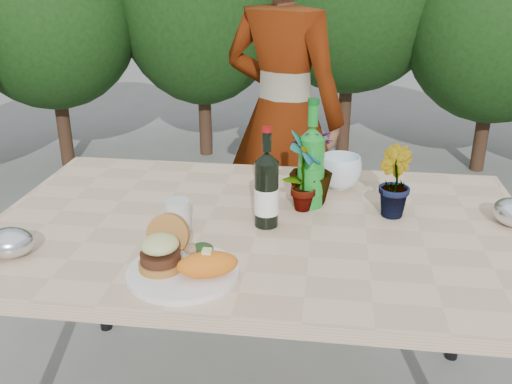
# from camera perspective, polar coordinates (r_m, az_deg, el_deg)

# --- Properties ---
(patio_table) EXTENTS (1.60, 1.00, 0.75)m
(patio_table) POSITION_cam_1_polar(r_m,az_deg,el_deg) (1.73, 0.36, -4.75)
(patio_table) COLOR #D7B58F
(patio_table) RESTS_ON ground
(shrub_hedge) EXTENTS (6.84, 5.18, 2.24)m
(shrub_hedge) POSITION_cam_1_polar(r_m,az_deg,el_deg) (3.32, 5.47, 16.42)
(shrub_hedge) COLOR #382316
(shrub_hedge) RESTS_ON ground
(dinner_plate) EXTENTS (0.28, 0.28, 0.01)m
(dinner_plate) POSITION_cam_1_polar(r_m,az_deg,el_deg) (1.44, -7.32, -7.96)
(dinner_plate) COLOR white
(dinner_plate) RESTS_ON patio_table
(burger_stack) EXTENTS (0.11, 0.16, 0.11)m
(burger_stack) POSITION_cam_1_polar(r_m,az_deg,el_deg) (1.45, -9.35, -5.58)
(burger_stack) COLOR #B7722D
(burger_stack) RESTS_ON dinner_plate
(sweet_potato) EXTENTS (0.17, 0.12, 0.06)m
(sweet_potato) POSITION_cam_1_polar(r_m,az_deg,el_deg) (1.39, -4.87, -7.24)
(sweet_potato) COLOR orange
(sweet_potato) RESTS_ON dinner_plate
(grilled_veg) EXTENTS (0.08, 0.05, 0.03)m
(grilled_veg) POSITION_cam_1_polar(r_m,az_deg,el_deg) (1.51, -5.83, -5.60)
(grilled_veg) COLOR olive
(grilled_veg) RESTS_ON dinner_plate
(wine_bottle) EXTENTS (0.07, 0.07, 0.30)m
(wine_bottle) POSITION_cam_1_polar(r_m,az_deg,el_deg) (1.64, 1.06, 0.16)
(wine_bottle) COLOR black
(wine_bottle) RESTS_ON patio_table
(sparkling_water) EXTENTS (0.08, 0.08, 0.34)m
(sparkling_water) POSITION_cam_1_polar(r_m,az_deg,el_deg) (1.78, 5.53, 2.39)
(sparkling_water) COLOR #188424
(sparkling_water) RESTS_ON patio_table
(plastic_cup) EXTENTS (0.07, 0.07, 0.09)m
(plastic_cup) POSITION_cam_1_polar(r_m,az_deg,el_deg) (1.65, -7.85, -2.38)
(plastic_cup) COLOR silver
(plastic_cup) RESTS_ON patio_table
(seedling_left) EXTENTS (0.13, 0.16, 0.25)m
(seedling_left) POSITION_cam_1_polar(r_m,az_deg,el_deg) (1.74, 4.76, 1.98)
(seedling_left) COLOR #235C1F
(seedling_left) RESTS_ON patio_table
(seedling_mid) EXTENTS (0.13, 0.15, 0.22)m
(seedling_mid) POSITION_cam_1_polar(r_m,az_deg,el_deg) (1.76, 13.53, 1.02)
(seedling_mid) COLOR #2B571D
(seedling_mid) RESTS_ON patio_table
(seedling_right) EXTENTS (0.17, 0.17, 0.25)m
(seedling_right) POSITION_cam_1_polar(r_m,az_deg,el_deg) (1.81, 5.55, 2.59)
(seedling_right) COLOR #2B5D20
(seedling_right) RESTS_ON patio_table
(blue_bowl) EXTENTS (0.19, 0.19, 0.11)m
(blue_bowl) POSITION_cam_1_polar(r_m,az_deg,el_deg) (1.96, 8.42, 2.00)
(blue_bowl) COLOR silver
(blue_bowl) RESTS_ON patio_table
(foil_packet_left) EXTENTS (0.15, 0.13, 0.08)m
(foil_packet_left) POSITION_cam_1_polar(r_m,az_deg,el_deg) (1.63, -23.47, -4.68)
(foil_packet_left) COLOR silver
(foil_packet_left) RESTS_ON patio_table
(person) EXTENTS (0.69, 0.58, 1.62)m
(person) POSITION_cam_1_polar(r_m,az_deg,el_deg) (2.64, 2.73, 7.59)
(person) COLOR #955D4A
(person) RESTS_ON ground
(terracotta_pot) EXTENTS (0.17, 0.17, 0.14)m
(terracotta_pot) POSITION_cam_1_polar(r_m,az_deg,el_deg) (3.92, -17.99, 0.19)
(terracotta_pot) COLOR #BA4E2F
(terracotta_pot) RESTS_ON ground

